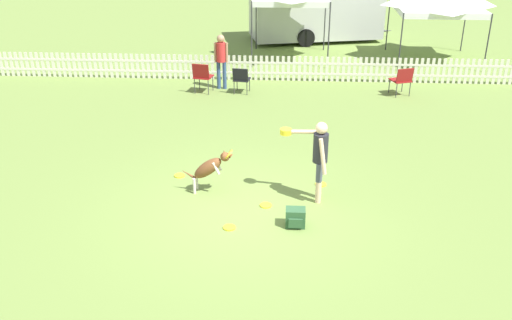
% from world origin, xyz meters
% --- Properties ---
extents(ground_plane, '(240.00, 240.00, 0.00)m').
position_xyz_m(ground_plane, '(0.00, 0.00, 0.00)').
color(ground_plane, olive).
extents(handler_person, '(0.91, 0.71, 1.60)m').
position_xyz_m(handler_person, '(1.27, 0.52, 1.00)').
color(handler_person, beige).
rests_on(handler_person, ground_plane).
extents(leaping_dog, '(1.06, 0.34, 0.94)m').
position_xyz_m(leaping_dog, '(-0.79, 0.69, 0.55)').
color(leaping_dog, brown).
rests_on(leaping_dog, ground_plane).
extents(frisbee_near_handler, '(0.22, 0.22, 0.02)m').
position_xyz_m(frisbee_near_handler, '(1.40, 1.13, 0.01)').
color(frisbee_near_handler, yellow).
rests_on(frisbee_near_handler, ground_plane).
extents(frisbee_near_dog, '(0.22, 0.22, 0.02)m').
position_xyz_m(frisbee_near_dog, '(-1.53, 1.36, 0.01)').
color(frisbee_near_dog, yellow).
rests_on(frisbee_near_dog, ground_plane).
extents(frisbee_midfield, '(0.22, 0.22, 0.02)m').
position_xyz_m(frisbee_midfield, '(-0.29, -0.63, 0.01)').
color(frisbee_midfield, yellow).
rests_on(frisbee_midfield, ground_plane).
extents(frisbee_far_scatter, '(0.22, 0.22, 0.02)m').
position_xyz_m(frisbee_far_scatter, '(0.32, 0.20, 0.01)').
color(frisbee_far_scatter, yellow).
rests_on(frisbee_far_scatter, ground_plane).
extents(backpack_on_grass, '(0.35, 0.29, 0.34)m').
position_xyz_m(backpack_on_grass, '(0.87, -0.49, 0.17)').
color(backpack_on_grass, '#2D5633').
rests_on(backpack_on_grass, ground_plane).
extents(picket_fence, '(17.72, 0.04, 0.79)m').
position_xyz_m(picket_fence, '(-0.00, 8.30, 0.40)').
color(picket_fence, silver).
rests_on(picket_fence, ground_plane).
extents(folding_chair_blue_left, '(0.59, 0.61, 0.92)m').
position_xyz_m(folding_chair_blue_left, '(-1.84, 6.90, 0.55)').
color(folding_chair_blue_left, '#333338').
rests_on(folding_chair_blue_left, ground_plane).
extents(folding_chair_center, '(0.66, 0.67, 0.85)m').
position_xyz_m(folding_chair_center, '(3.99, 6.99, 0.51)').
color(folding_chair_center, '#333338').
rests_on(folding_chair_center, ground_plane).
extents(folding_chair_green_right, '(0.51, 0.53, 0.79)m').
position_xyz_m(folding_chair_green_right, '(-0.69, 6.92, 0.47)').
color(folding_chair_green_right, '#333338').
rests_on(folding_chair_green_right, ground_plane).
extents(spectator_standing, '(0.42, 0.27, 1.64)m').
position_xyz_m(spectator_standing, '(-1.32, 7.37, 0.99)').
color(spectator_standing, '#334C7A').
rests_on(spectator_standing, ground_plane).
extents(equipment_trailer, '(5.97, 3.19, 2.25)m').
position_xyz_m(equipment_trailer, '(1.71, 14.03, 1.19)').
color(equipment_trailer, '#B7B7B7').
rests_on(equipment_trailer, ground_plane).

